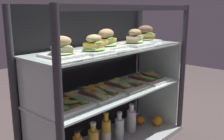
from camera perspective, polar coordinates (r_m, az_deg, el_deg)
name	(u,v)px	position (r m, az deg, el deg)	size (l,w,h in m)	color
case_frame	(101,72)	(1.81, -2.46, -0.45)	(1.21, 0.45, 0.99)	#333338
riser_lower_tier	(112,119)	(1.84, 0.00, -10.46)	(1.13, 0.37, 0.38)	silver
shelf_lower_glass	(112,92)	(1.77, 0.00, -4.71)	(1.15, 0.39, 0.01)	silver
riser_upper_tier	(112,71)	(1.73, 0.00, -0.17)	(1.13, 0.37, 0.28)	silver
shelf_upper_glass	(112,49)	(1.70, 0.00, 4.56)	(1.15, 0.39, 0.01)	silver
plated_roll_sandwich_center	(62,49)	(1.43, -10.86, 4.46)	(0.19, 0.19, 0.11)	white
plated_roll_sandwich_far_right	(94,46)	(1.52, -3.92, 5.21)	(0.17, 0.17, 0.11)	white
plated_roll_sandwich_left_of_center	(106,41)	(1.71, -1.25, 6.34)	(0.20, 0.20, 0.12)	white
plated_roll_sandwich_near_left_corner	(135,39)	(1.85, 4.96, 6.64)	(0.20, 0.20, 0.11)	white
plated_roll_sandwich_far_left	(145,36)	(2.03, 7.21, 7.40)	(0.18, 0.18, 0.13)	white
open_sandwich_tray_mid_left	(65,103)	(1.52, -10.16, -6.95)	(0.23, 0.29, 0.06)	white
open_sandwich_tray_near_right_corner	(97,93)	(1.67, -3.22, -4.93)	(0.23, 0.29, 0.06)	white
open_sandwich_tray_center	(124,84)	(1.86, 2.72, -3.07)	(0.23, 0.29, 0.06)	white
open_sandwich_tray_mid_right	(148,78)	(2.04, 7.73, -1.67)	(0.23, 0.29, 0.06)	white
juice_bottle_near_post	(106,133)	(1.87, -1.27, -13.42)	(0.07, 0.07, 0.24)	gold
juice_bottle_tucked_behind	(119,128)	(1.96, 1.60, -12.50)	(0.07, 0.07, 0.20)	silver
juice_bottle_front_second	(131,120)	(2.06, 4.20, -10.80)	(0.07, 0.07, 0.22)	white
orange_fruit_beside_bottles	(140,120)	(2.20, 6.07, -10.67)	(0.07, 0.07, 0.07)	orange
orange_fruit_near_left_post	(157,121)	(2.20, 9.79, -10.78)	(0.08, 0.08, 0.08)	orange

